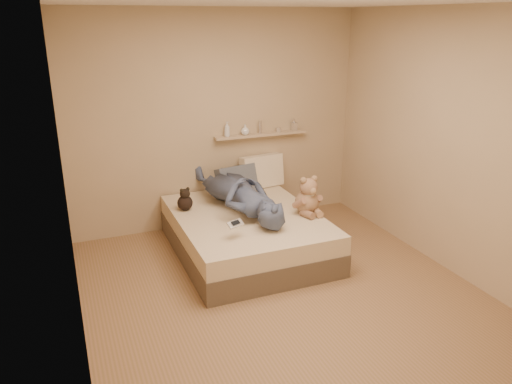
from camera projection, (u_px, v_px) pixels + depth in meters
name	position (u px, v px, depth m)	size (l,w,h in m)	color
room	(284.00, 161.00, 4.34)	(3.80, 3.80, 3.80)	#90674A
bed	(246.00, 233.00, 5.51)	(1.50, 1.90, 0.45)	brown
game_console	(235.00, 224.00, 4.81)	(0.18, 0.13, 0.06)	silver
teddy_bear	(308.00, 198.00, 5.40)	(0.36, 0.34, 0.43)	#9D7656
dark_plush	(185.00, 201.00, 5.52)	(0.17, 0.17, 0.26)	black
pillow_cream	(262.00, 171.00, 6.28)	(0.55, 0.16, 0.40)	beige
pillow_grey	(237.00, 180.00, 6.04)	(0.50, 0.14, 0.34)	slate
person	(239.00, 192.00, 5.53)	(0.60, 1.64, 0.39)	#414966
wall_shelf	(261.00, 135.00, 6.21)	(1.20, 0.12, 0.03)	tan
shelf_bottles	(254.00, 128.00, 6.15)	(0.98, 0.11, 0.18)	silver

